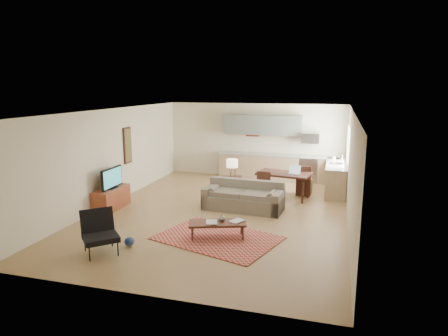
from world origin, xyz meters
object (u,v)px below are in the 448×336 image
(console_table, at_px, (232,188))
(sofa, at_px, (243,196))
(tv_credenza, at_px, (111,198))
(armchair, at_px, (100,233))
(dining_table, at_px, (284,185))
(coffee_table, at_px, (217,230))

(console_table, bearing_deg, sofa, -76.31)
(tv_credenza, xyz_separation_m, console_table, (2.96, 1.80, 0.05))
(armchair, xyz_separation_m, tv_credenza, (-1.43, 2.74, -0.15))
(tv_credenza, distance_m, console_table, 3.46)
(armchair, distance_m, dining_table, 5.91)
(console_table, bearing_deg, coffee_table, -98.71)
(sofa, distance_m, tv_credenza, 3.62)
(tv_credenza, relative_size, console_table, 1.83)
(armchair, height_order, console_table, armchair)
(coffee_table, distance_m, console_table, 3.15)
(armchair, bearing_deg, dining_table, 16.18)
(sofa, relative_size, tv_credenza, 1.79)
(coffee_table, bearing_deg, sofa, 69.14)
(coffee_table, height_order, dining_table, dining_table)
(console_table, distance_m, dining_table, 1.56)
(console_table, xyz_separation_m, dining_table, (1.46, 0.56, 0.05))
(sofa, xyz_separation_m, tv_credenza, (-3.51, -0.89, -0.10))
(sofa, distance_m, coffee_table, 2.21)
(coffee_table, xyz_separation_m, tv_credenza, (-3.44, 1.31, 0.10))
(console_table, bearing_deg, tv_credenza, -166.17)
(armchair, height_order, dining_table, armchair)
(armchair, height_order, tv_credenza, armchair)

